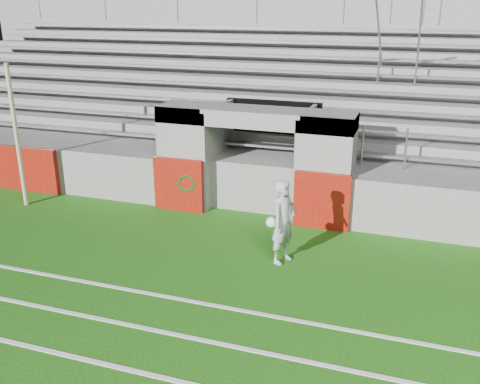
% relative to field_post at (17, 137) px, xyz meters
% --- Properties ---
extents(ground, '(90.00, 90.00, 0.00)m').
position_rel_field_post_xyz_m(ground, '(5.75, -2.01, -1.81)').
color(ground, '#1A550E').
rests_on(ground, ground).
extents(field_post, '(0.11, 0.11, 3.62)m').
position_rel_field_post_xyz_m(field_post, '(0.00, 0.00, 0.00)').
color(field_post, tan).
rests_on(field_post, ground).
extents(stadium_structure, '(26.00, 8.48, 5.42)m').
position_rel_field_post_xyz_m(stadium_structure, '(5.75, 5.95, -0.32)').
color(stadium_structure, slate).
rests_on(stadium_structure, ground).
extents(goalkeeper_with_ball, '(0.64, 0.74, 1.73)m').
position_rel_field_post_xyz_m(goalkeeper_with_ball, '(7.12, -0.98, -0.94)').
color(goalkeeper_with_ball, '#A0A6A9').
rests_on(goalkeeper_with_ball, ground).
extents(hose_coil, '(0.57, 0.15, 0.57)m').
position_rel_field_post_xyz_m(hose_coil, '(4.19, 0.92, -1.03)').
color(hose_coil, '#0B3A15').
rests_on(hose_coil, ground).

